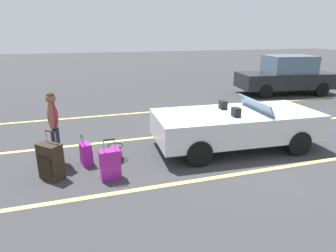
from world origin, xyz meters
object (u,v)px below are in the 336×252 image
at_px(convertible_car, 243,125).
at_px(suitcase_small_carryon, 86,154).
at_px(suitcase_large_black, 51,161).
at_px(duffel_bag, 116,153).
at_px(parked_sedan_near, 286,75).
at_px(traveler_person, 54,125).
at_px(suitcase_medium_bright, 110,165).

xyz_separation_m(convertible_car, suitcase_small_carryon, (-3.91, 0.07, -0.34)).
xyz_separation_m(suitcase_large_black, duffel_bag, (1.36, 0.55, -0.21)).
bearing_deg(convertible_car, suitcase_large_black, -171.90).
distance_m(suitcase_small_carryon, parked_sedan_near, 10.93).
distance_m(suitcase_large_black, suitcase_small_carryon, 0.84).
distance_m(suitcase_small_carryon, traveler_person, 0.94).
bearing_deg(duffel_bag, parked_sedan_near, 30.64).
bearing_deg(convertible_car, suitcase_small_carryon, -177.73).
height_order(convertible_car, suitcase_small_carryon, convertible_car).
height_order(suitcase_large_black, suitcase_medium_bright, suitcase_large_black).
height_order(suitcase_large_black, parked_sedan_near, parked_sedan_near).
xyz_separation_m(duffel_bag, parked_sedan_near, (8.85, 5.24, 0.73)).
xyz_separation_m(suitcase_medium_bright, suitcase_small_carryon, (-0.44, 0.84, -0.06)).
height_order(convertible_car, traveler_person, traveler_person).
distance_m(suitcase_large_black, parked_sedan_near, 11.76).
bearing_deg(parked_sedan_near, traveler_person, 35.09).
xyz_separation_m(convertible_car, suitcase_medium_bright, (-3.47, -0.77, -0.28)).
distance_m(suitcase_large_black, traveler_person, 0.88).
bearing_deg(traveler_person, parked_sedan_near, 30.33).
distance_m(suitcase_medium_bright, suitcase_small_carryon, 0.95).
relative_size(traveler_person, parked_sedan_near, 0.35).
distance_m(duffel_bag, traveler_person, 1.50).
xyz_separation_m(convertible_car, suitcase_large_black, (-4.61, -0.39, -0.22)).
bearing_deg(parked_sedan_near, convertible_car, 52.26).
bearing_deg(convertible_car, traveler_person, 179.61).
bearing_deg(suitcase_small_carryon, duffel_bag, -4.50).
distance_m(suitcase_medium_bright, duffel_bag, 0.98).
bearing_deg(suitcase_small_carryon, traveler_person, 147.31).
relative_size(suitcase_small_carryon, traveler_person, 0.42).
relative_size(convertible_car, suitcase_medium_bright, 4.79).
xyz_separation_m(suitcase_large_black, suitcase_small_carryon, (0.70, 0.46, -0.12)).
bearing_deg(duffel_bag, suitcase_large_black, -157.86).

